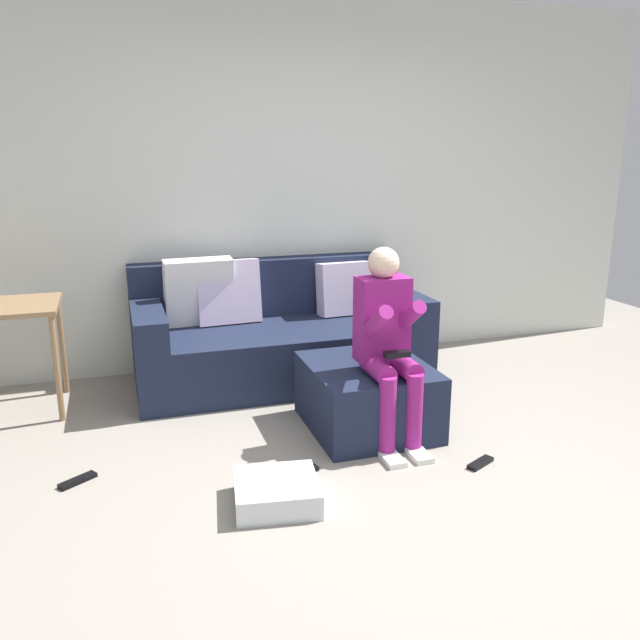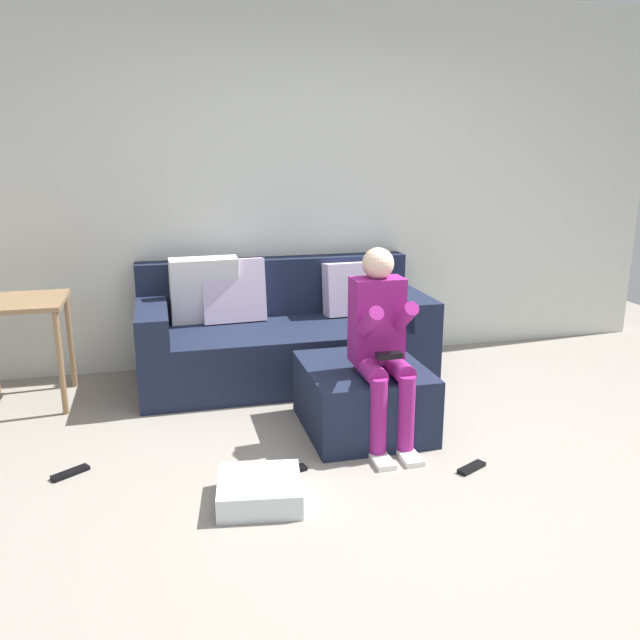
{
  "view_description": "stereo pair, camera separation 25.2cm",
  "coord_description": "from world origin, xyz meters",
  "px_view_note": "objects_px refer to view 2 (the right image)",
  "views": [
    {
      "loc": [
        -1.34,
        -2.41,
        1.61
      ],
      "look_at": [
        -0.12,
        1.37,
        0.55
      ],
      "focal_mm": 36.07,
      "sensor_mm": 36.0,
      "label": 1
    },
    {
      "loc": [
        -1.1,
        -2.48,
        1.61
      ],
      "look_at": [
        -0.12,
        1.37,
        0.55
      ],
      "focal_mm": 36.07,
      "sensor_mm": 36.0,
      "label": 2
    }
  ],
  "objects_px": {
    "ottoman": "(363,397)",
    "remote_under_side_table": "(70,473)",
    "person_seated": "(381,339)",
    "remote_by_storage_bin": "(288,471)",
    "remote_near_ottoman": "(472,468)",
    "couch_sectional": "(282,334)",
    "storage_bin": "(260,490)",
    "side_table": "(20,316)"
  },
  "relations": [
    {
      "from": "ottoman",
      "to": "remote_by_storage_bin",
      "type": "relative_size",
      "value": 3.84
    },
    {
      "from": "storage_bin",
      "to": "side_table",
      "type": "height_order",
      "value": "side_table"
    },
    {
      "from": "person_seated",
      "to": "remote_near_ottoman",
      "type": "bearing_deg",
      "value": -52.46
    },
    {
      "from": "ottoman",
      "to": "storage_bin",
      "type": "height_order",
      "value": "ottoman"
    },
    {
      "from": "person_seated",
      "to": "remote_by_storage_bin",
      "type": "bearing_deg",
      "value": -156.04
    },
    {
      "from": "remote_under_side_table",
      "to": "remote_near_ottoman",
      "type": "bearing_deg",
      "value": -46.28
    },
    {
      "from": "couch_sectional",
      "to": "storage_bin",
      "type": "height_order",
      "value": "couch_sectional"
    },
    {
      "from": "ottoman",
      "to": "storage_bin",
      "type": "distance_m",
      "value": 1.0
    },
    {
      "from": "ottoman",
      "to": "remote_near_ottoman",
      "type": "bearing_deg",
      "value": -58.37
    },
    {
      "from": "ottoman",
      "to": "remote_near_ottoman",
      "type": "relative_size",
      "value": 4.28
    },
    {
      "from": "ottoman",
      "to": "remote_by_storage_bin",
      "type": "distance_m",
      "value": 0.72
    },
    {
      "from": "person_seated",
      "to": "side_table",
      "type": "relative_size",
      "value": 1.58
    },
    {
      "from": "couch_sectional",
      "to": "ottoman",
      "type": "xyz_separation_m",
      "value": [
        0.29,
        -1.02,
        -0.12
      ]
    },
    {
      "from": "couch_sectional",
      "to": "remote_near_ottoman",
      "type": "distance_m",
      "value": 1.82
    },
    {
      "from": "side_table",
      "to": "couch_sectional",
      "type": "bearing_deg",
      "value": 3.84
    },
    {
      "from": "person_seated",
      "to": "side_table",
      "type": "bearing_deg",
      "value": 151.82
    },
    {
      "from": "ottoman",
      "to": "side_table",
      "type": "bearing_deg",
      "value": 155.45
    },
    {
      "from": "ottoman",
      "to": "side_table",
      "type": "distance_m",
      "value": 2.22
    },
    {
      "from": "remote_by_storage_bin",
      "to": "remote_near_ottoman",
      "type": "bearing_deg",
      "value": -27.09
    },
    {
      "from": "remote_near_ottoman",
      "to": "remote_under_side_table",
      "type": "bearing_deg",
      "value": 140.86
    },
    {
      "from": "side_table",
      "to": "remote_near_ottoman",
      "type": "height_order",
      "value": "side_table"
    },
    {
      "from": "side_table",
      "to": "remote_under_side_table",
      "type": "bearing_deg",
      "value": -71.37
    },
    {
      "from": "storage_bin",
      "to": "remote_under_side_table",
      "type": "height_order",
      "value": "storage_bin"
    },
    {
      "from": "ottoman",
      "to": "remote_by_storage_bin",
      "type": "height_order",
      "value": "ottoman"
    },
    {
      "from": "couch_sectional",
      "to": "remote_by_storage_bin",
      "type": "xyz_separation_m",
      "value": [
        -0.25,
        -1.46,
        -0.31
      ]
    },
    {
      "from": "remote_near_ottoman",
      "to": "remote_under_side_table",
      "type": "relative_size",
      "value": 0.93
    },
    {
      "from": "couch_sectional",
      "to": "remote_under_side_table",
      "type": "bearing_deg",
      "value": -137.92
    },
    {
      "from": "remote_near_ottoman",
      "to": "remote_by_storage_bin",
      "type": "height_order",
      "value": "same"
    },
    {
      "from": "ottoman",
      "to": "couch_sectional",
      "type": "bearing_deg",
      "value": 105.77
    },
    {
      "from": "side_table",
      "to": "remote_under_side_table",
      "type": "distance_m",
      "value": 1.29
    },
    {
      "from": "couch_sectional",
      "to": "person_seated",
      "type": "xyz_separation_m",
      "value": [
        0.33,
        -1.2,
        0.29
      ]
    },
    {
      "from": "remote_near_ottoman",
      "to": "remote_by_storage_bin",
      "type": "xyz_separation_m",
      "value": [
        -0.93,
        0.2,
        0.0
      ]
    },
    {
      "from": "person_seated",
      "to": "storage_bin",
      "type": "height_order",
      "value": "person_seated"
    },
    {
      "from": "person_seated",
      "to": "remote_by_storage_bin",
      "type": "distance_m",
      "value": 0.87
    },
    {
      "from": "remote_by_storage_bin",
      "to": "remote_under_side_table",
      "type": "height_order",
      "value": "same"
    },
    {
      "from": "couch_sectional",
      "to": "storage_bin",
      "type": "distance_m",
      "value": 1.77
    },
    {
      "from": "side_table",
      "to": "remote_by_storage_bin",
      "type": "xyz_separation_m",
      "value": [
        1.45,
        -1.35,
        -0.57
      ]
    },
    {
      "from": "ottoman",
      "to": "remote_under_side_table",
      "type": "bearing_deg",
      "value": -173.64
    },
    {
      "from": "ottoman",
      "to": "person_seated",
      "type": "distance_m",
      "value": 0.45
    },
    {
      "from": "storage_bin",
      "to": "remote_under_side_table",
      "type": "bearing_deg",
      "value": 151.16
    },
    {
      "from": "person_seated",
      "to": "remote_near_ottoman",
      "type": "relative_size",
      "value": 6.14
    },
    {
      "from": "ottoman",
      "to": "side_table",
      "type": "height_order",
      "value": "side_table"
    }
  ]
}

